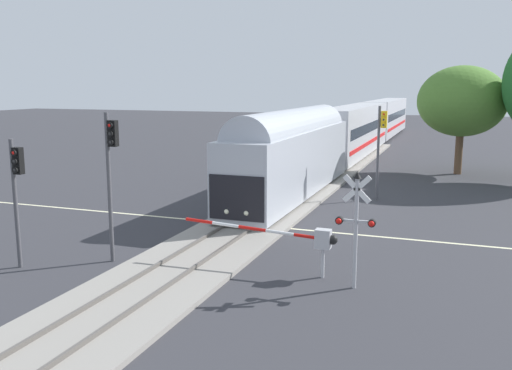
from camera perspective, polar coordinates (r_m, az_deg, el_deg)
The scene contains 10 objects.
ground_plane at distance 28.05m, azimuth -0.72°, elevation -4.09°, with size 220.00×220.00×0.00m, color #333338.
road_centre_stripe at distance 28.05m, azimuth -0.72°, elevation -4.08°, with size 44.00×0.20×0.01m.
railway_track at distance 28.03m, azimuth -0.73°, elevation -3.90°, with size 4.40×80.00×0.32m.
commuter_train at distance 55.90m, azimuth 10.15°, elevation 5.73°, with size 3.04×66.53×5.16m.
crossing_gate_near at distance 20.50m, azimuth 4.97°, elevation -5.39°, with size 6.05×0.40×1.80m.
crossing_signal_mast at distance 19.15m, azimuth 10.16°, elevation -3.37°, with size 1.36×0.44×4.06m.
traffic_signal_near_left at distance 22.67m, azimuth -23.26°, elevation 0.22°, with size 0.53×0.38×4.94m.
traffic_signal_median at distance 22.19m, azimuth -14.61°, elevation 2.15°, with size 0.53×0.38×5.89m.
traffic_signal_far_side at distance 34.33m, azimuth 12.61°, elevation 4.74°, with size 0.53×0.38×5.69m.
oak_far_right at distance 46.31m, azimuth 20.28°, elevation 8.01°, with size 6.74×6.74×8.40m.
Camera 1 is at (9.69, -25.40, 6.91)m, focal length 39.20 mm.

